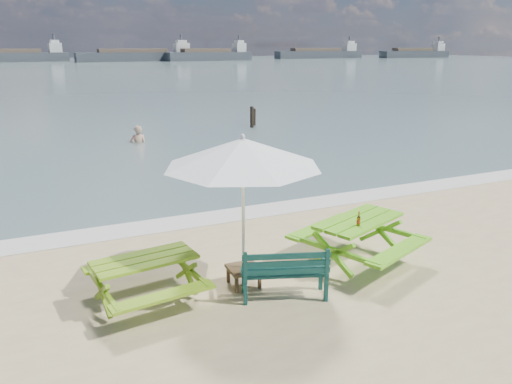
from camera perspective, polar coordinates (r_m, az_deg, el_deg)
name	(u,v)px	position (r m, az deg, el deg)	size (l,w,h in m)	color
sea	(47,69)	(90.71, -22.78, 12.82)	(300.00, 300.00, 0.00)	slate
foam_strip	(208,218)	(11.37, -5.46, -2.99)	(22.00, 0.90, 0.01)	silver
picnic_table_left	(146,281)	(7.84, -12.46, -9.92)	(1.72, 1.87, 0.72)	#6C9917
picnic_table_right	(358,242)	(9.13, 11.55, -5.61)	(2.34, 2.45, 0.84)	#61B61B
park_bench	(284,282)	(7.86, 3.24, -10.22)	(1.40, 0.85, 0.82)	#0D3833
side_table	(244,276)	(8.24, -1.42, -9.54)	(0.51, 0.51, 0.32)	brown
patio_umbrella	(243,153)	(7.57, -1.52, 4.52)	(2.53, 2.53, 2.44)	silver
beer_bottle	(359,221)	(8.62, 11.64, -3.27)	(0.06, 0.06, 0.25)	#905914
swimmer	(139,148)	(20.83, -13.27, 4.95)	(0.67, 0.46, 1.80)	tan
mooring_pilings	(253,119)	(24.24, -0.37, 8.34)	(0.56, 0.76, 1.20)	black
cargo_ships	(237,55)	(138.61, -2.21, 15.35)	(136.78, 16.56, 4.40)	#3A3F44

